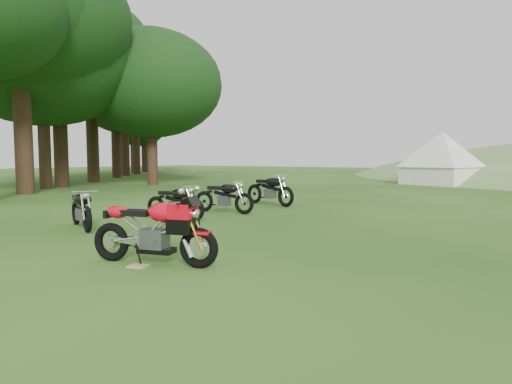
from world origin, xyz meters
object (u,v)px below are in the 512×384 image
Objects in this scene: plywood_board at (138,266)px; vintage_moto_b at (175,201)px; vintage_moto_a at (81,208)px; vintage_moto_d at (270,189)px; sport_motorcycle at (153,225)px; tent_left at (441,159)px; vintage_moto_c at (224,196)px.

plywood_board is 4.58m from vintage_moto_b.
plywood_board is 0.15× the size of vintage_moto_a.
vintage_moto_d is (0.87, 6.00, 0.08)m from vintage_moto_a.
plywood_board is at bearing -126.87° from sport_motorcycle.
sport_motorcycle is 1.10× the size of vintage_moto_b.
tent_left is at bearing 74.22° from sport_motorcycle.
sport_motorcycle reaches higher than vintage_moto_c.
vintage_moto_d is at bearing 83.48° from vintage_moto_c.
tent_left reaches higher than vintage_moto_d.
sport_motorcycle is 3.77m from vintage_moto_a.
vintage_moto_c is (0.86, 3.70, 0.03)m from vintage_moto_a.
sport_motorcycle is 0.93× the size of vintage_moto_d.
plywood_board is 3.80m from vintage_moto_a.
tent_left is (2.26, 14.42, 0.90)m from vintage_moto_d.
sport_motorcycle is 21.68m from tent_left.
vintage_moto_b is (-2.92, 3.34, -0.11)m from sport_motorcycle.
vintage_moto_d is (-2.61, 7.45, 0.51)m from plywood_board.
vintage_moto_c is 2.30m from vintage_moto_d.
vintage_moto_c reaches higher than vintage_moto_b.
tent_left is at bearing 94.67° from vintage_moto_d.
plywood_board is at bearing -69.33° from vintage_moto_c.
vintage_moto_c reaches higher than vintage_moto_a.
plywood_board is 21.92m from tent_left.
sport_motorcycle is at bearing 70.05° from plywood_board.
vintage_moto_c is 0.90× the size of vintage_moto_d.
plywood_board is at bearing 0.29° from vintage_moto_a.
vintage_moto_c is at bearing -76.72° from vintage_moto_d.
vintage_moto_b reaches higher than plywood_board.
vintage_moto_d is 14.62m from tent_left.
vintage_moto_a reaches higher than plywood_board.
plywood_board is 0.13× the size of vintage_moto_d.
vintage_moto_c is at bearing -78.90° from tent_left.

